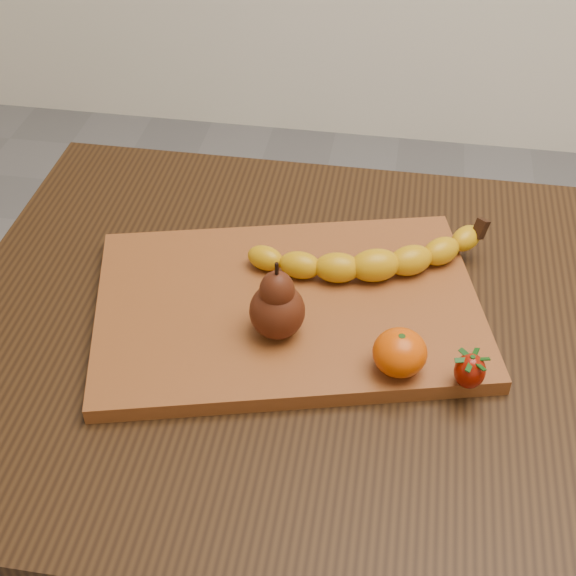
% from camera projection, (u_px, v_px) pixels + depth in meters
% --- Properties ---
extents(table, '(1.00, 0.70, 0.76)m').
position_uv_depth(table, '(365.00, 389.00, 1.00)').
color(table, black).
rests_on(table, ground).
extents(cutting_board, '(0.51, 0.40, 0.02)m').
position_uv_depth(cutting_board, '(288.00, 307.00, 0.95)').
color(cutting_board, brown).
rests_on(cutting_board, table).
extents(banana, '(0.26, 0.14, 0.04)m').
position_uv_depth(banana, '(375.00, 265.00, 0.96)').
color(banana, '#D09909').
rests_on(banana, cutting_board).
extents(pear, '(0.07, 0.07, 0.10)m').
position_uv_depth(pear, '(277.00, 299.00, 0.87)').
color(pear, '#451A0B').
rests_on(pear, cutting_board).
extents(mandarin, '(0.07, 0.07, 0.05)m').
position_uv_depth(mandarin, '(400.00, 353.00, 0.85)').
color(mandarin, '#CE4702').
rests_on(mandarin, cutting_board).
extents(strawberry, '(0.04, 0.04, 0.04)m').
position_uv_depth(strawberry, '(470.00, 370.00, 0.83)').
color(strawberry, '#891103').
rests_on(strawberry, cutting_board).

